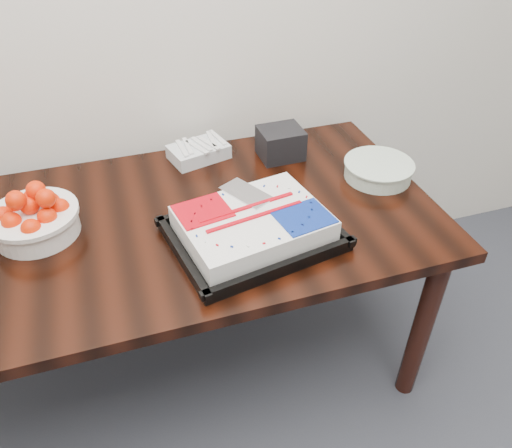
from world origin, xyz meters
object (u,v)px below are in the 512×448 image
object	(u,v)px
napkin_box	(281,143)
plate_stack	(378,170)
table	(163,242)
tangerine_bowl	(33,214)
cake_tray	(253,227)

from	to	relation	value
napkin_box	plate_stack	bearing A→B (deg)	-41.25
table	plate_stack	world-z (taller)	plate_stack
tangerine_bowl	napkin_box	size ratio (longest dim) A/B	1.70
table	napkin_box	bearing A→B (deg)	27.81
cake_tray	table	bearing A→B (deg)	145.93
cake_tray	napkin_box	bearing A→B (deg)	60.47
cake_tray	napkin_box	distance (m)	0.51
tangerine_bowl	plate_stack	xyz separation A→B (m)	(1.16, -0.04, -0.04)
tangerine_bowl	napkin_box	xyz separation A→B (m)	(0.87, 0.21, -0.02)
plate_stack	table	bearing A→B (deg)	-178.54
tangerine_bowl	table	bearing A→B (deg)	-8.55
tangerine_bowl	plate_stack	bearing A→B (deg)	-1.74
table	plate_stack	bearing A→B (deg)	1.46
table	napkin_box	size ratio (longest dim) A/B	11.32
table	napkin_box	distance (m)	0.59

